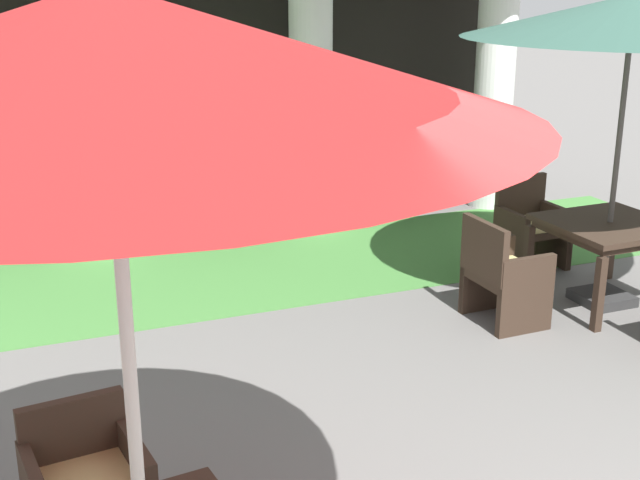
% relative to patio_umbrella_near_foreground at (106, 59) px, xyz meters
% --- Properties ---
extents(lawn_strip, '(10.20, 2.17, 0.01)m').
position_rel_patio_umbrella_near_foreground_xyz_m(lawn_strip, '(1.87, 4.87, -2.60)').
color(lawn_strip, '#47843D').
rests_on(lawn_strip, ground).
extents(patio_umbrella_near_foreground, '(2.84, 2.84, 2.90)m').
position_rel_patio_umbrella_near_foreground_xyz_m(patio_umbrella_near_foreground, '(0.00, 0.00, 0.00)').
color(patio_umbrella_near_foreground, '#2D2D2D').
rests_on(patio_umbrella_near_foreground, ground).
extents(patio_table_mid_left, '(1.05, 1.05, 0.76)m').
position_rel_patio_umbrella_near_foreground_xyz_m(patio_table_mid_left, '(4.62, 2.87, -1.94)').
color(patio_table_mid_left, '#38281E').
rests_on(patio_table_mid_left, ground).
extents(patio_umbrella_mid_left, '(2.78, 2.78, 2.74)m').
position_rel_patio_umbrella_near_foreground_xyz_m(patio_umbrella_mid_left, '(4.62, 2.87, -0.12)').
color(patio_umbrella_mid_left, '#2D2D2D').
rests_on(patio_umbrella_mid_left, ground).
extents(patio_chair_mid_left_west, '(0.54, 0.64, 0.91)m').
position_rel_patio_umbrella_near_foreground_xyz_m(patio_chair_mid_left_west, '(3.52, 2.85, -2.19)').
color(patio_chair_mid_left_west, '#38281E').
rests_on(patio_chair_mid_left_west, ground).
extents(patio_chair_mid_left_north, '(0.60, 0.55, 0.89)m').
position_rel_patio_umbrella_near_foreground_xyz_m(patio_chair_mid_left_north, '(4.60, 3.97, -2.21)').
color(patio_chair_mid_left_north, '#38281E').
rests_on(patio_chair_mid_left_north, ground).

